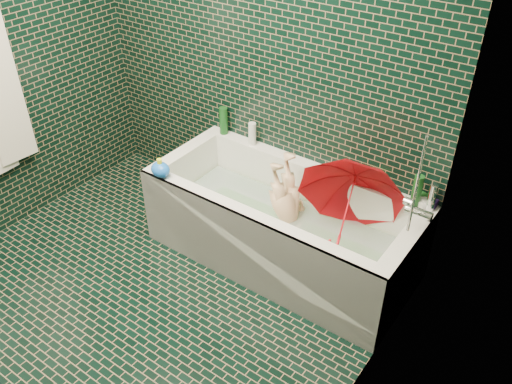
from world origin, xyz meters
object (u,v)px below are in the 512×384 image
Objects in this scene: rubber_duck at (377,180)px; bathtub at (281,232)px; umbrella at (347,209)px; bath_toy at (160,169)px; child at (289,216)px.

bathtub is at bearing -143.77° from rubber_duck.
umbrella is at bearing 9.13° from bathtub.
bath_toy is (-1.14, -0.69, 0.01)m from rubber_duck.
bath_toy is at bearing -154.79° from bathtub.
bath_toy is at bearing -151.44° from rubber_duck.
child is at bearing 19.13° from bath_toy.
bathtub is 2.09× the size of child.
rubber_duck is at bearing 21.34° from bath_toy.
rubber_duck is 1.33m from bath_toy.
bath_toy is at bearing -59.26° from child.
umbrella is at bearing -100.43° from rubber_duck.
umbrella reaches higher than bathtub.
bathtub is 0.12m from child.
umbrella reaches higher than child.
child is at bearing 176.13° from umbrella.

